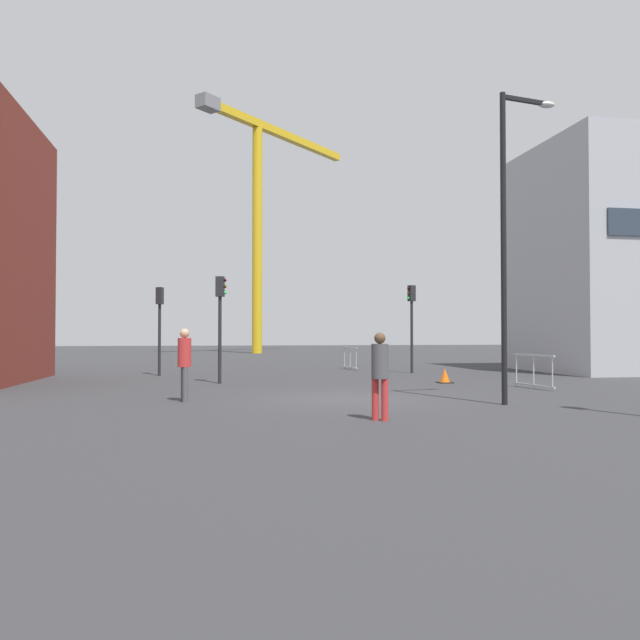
{
  "coord_description": "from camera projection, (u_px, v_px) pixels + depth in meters",
  "views": [
    {
      "loc": [
        -3.53,
        -16.37,
        1.71
      ],
      "look_at": [
        0.0,
        3.65,
        2.18
      ],
      "focal_mm": 35.07,
      "sensor_mm": 36.0,
      "label": 1
    }
  ],
  "objects": [
    {
      "name": "traffic_light_island",
      "position": [
        412.0,
        314.0,
        27.62
      ],
      "size": [
        0.39,
        0.32,
        3.88
      ],
      "color": "#232326",
      "rests_on": "ground"
    },
    {
      "name": "traffic_cone_on_verge",
      "position": [
        445.0,
        376.0,
        21.95
      ],
      "size": [
        0.5,
        0.5,
        0.51
      ],
      "color": "black",
      "rests_on": "ground"
    },
    {
      "name": "traffic_light_far",
      "position": [
        220.0,
        311.0,
        21.75
      ],
      "size": [
        0.39,
        0.3,
        3.73
      ],
      "color": "#232326",
      "rests_on": "ground"
    },
    {
      "name": "safety_barrier_front",
      "position": [
        534.0,
        371.0,
        19.69
      ],
      "size": [
        0.32,
        2.01,
        1.08
      ],
      "color": "#B2B5BA",
      "rests_on": "ground"
    },
    {
      "name": "office_block",
      "position": [
        639.0,
        259.0,
        29.02
      ],
      "size": [
        9.73,
        7.16,
        10.4
      ],
      "color": "#A8AAB2",
      "rests_on": "ground"
    },
    {
      "name": "ground",
      "position": [
        344.0,
        398.0,
        16.69
      ],
      "size": [
        160.0,
        160.0,
        0.0
      ],
      "primitive_type": "plane",
      "color": "#333335"
    },
    {
      "name": "traffic_light_verge",
      "position": [
        160.0,
        316.0,
        25.82
      ],
      "size": [
        0.32,
        0.39,
        3.66
      ],
      "color": "#232326",
      "rests_on": "ground"
    },
    {
      "name": "pedestrian_walking",
      "position": [
        184.0,
        359.0,
        15.88
      ],
      "size": [
        0.34,
        0.34,
        1.86
      ],
      "color": "#4C4C51",
      "rests_on": "ground"
    },
    {
      "name": "safety_barrier_left_run",
      "position": [
        350.0,
        358.0,
        30.45
      ],
      "size": [
        0.25,
        2.0,
        1.08
      ],
      "color": "#B2B5BA",
      "rests_on": "ground"
    },
    {
      "name": "streetlamp_tall",
      "position": [
        509.0,
        223.0,
        15.32
      ],
      "size": [
        1.61,
        0.45,
        7.65
      ],
      "color": "black",
      "rests_on": "ground"
    },
    {
      "name": "construction_crane",
      "position": [
        262.0,
        193.0,
        57.15
      ],
      "size": [
        15.08,
        15.1,
        21.42
      ],
      "color": "gold",
      "rests_on": "ground"
    },
    {
      "name": "pedestrian_waiting",
      "position": [
        380.0,
        369.0,
        12.41
      ],
      "size": [
        0.34,
        0.34,
        1.75
      ],
      "color": "red",
      "rests_on": "ground"
    }
  ]
}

